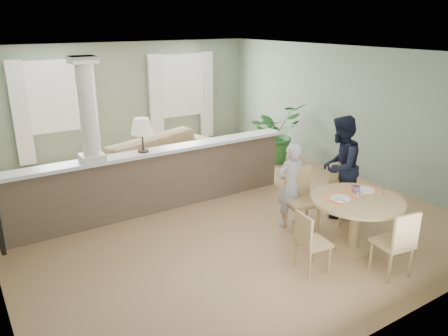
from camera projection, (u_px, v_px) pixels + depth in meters
ground at (205, 204)px, 8.00m from camera, size 8.00×8.00×0.00m
room_shell at (184, 100)px, 7.90m from camera, size 7.02×8.02×2.71m
pony_wall at (148, 174)px, 7.43m from camera, size 5.32×0.38×2.70m
sofa at (166, 159)px, 9.14m from camera, size 3.15×2.07×0.86m
houseplant at (275, 133)px, 10.22m from camera, size 1.32×1.17×1.38m
dining_table at (356, 209)px, 6.25m from camera, size 1.31×1.31×0.89m
chair_far_boy at (301, 196)px, 6.88m from camera, size 0.56×0.56×1.02m
chair_far_man at (343, 190)px, 7.21m from camera, size 0.53×0.53×0.96m
chair_near at (397, 241)px, 5.57m from camera, size 0.49×0.49×0.94m
chair_side at (309, 240)px, 5.70m from camera, size 0.43×0.43×0.85m
child_person at (291, 186)px, 6.95m from camera, size 0.54×0.39×1.39m
man_person at (340, 167)px, 7.29m from camera, size 1.04×0.94×1.73m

